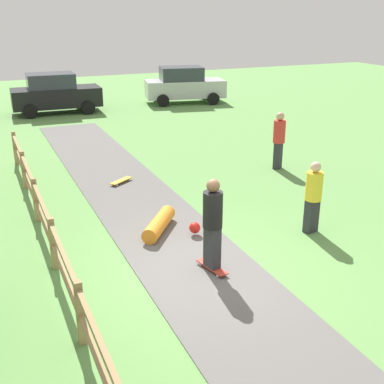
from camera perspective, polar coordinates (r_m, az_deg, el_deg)
The scene contains 10 objects.
ground_plane at distance 9.96m, azimuth 0.95°, elevation -9.12°, with size 60.00×60.00×0.00m, color #60934C.
asphalt_path at distance 9.95m, azimuth 0.95°, elevation -9.07°, with size 2.40×28.00×0.02m, color #605E5B.
wooden_fence at distance 9.00m, azimuth -14.43°, elevation -8.43°, with size 0.12×18.12×1.10m.
skater_riding at distance 9.50m, azimuth 2.38°, elevation -3.29°, with size 0.45×0.82×1.91m.
skater_fallen at distance 11.53m, azimuth -3.46°, elevation -3.72°, with size 1.39×1.38×0.36m.
skateboard_loose at distance 14.85m, azimuth -8.13°, elevation 1.29°, with size 0.78×0.61×0.08m.
bystander_yellow at distance 11.59m, azimuth 13.73°, elevation -0.24°, with size 0.46×0.46×1.69m.
bystander_red at distance 16.09m, azimuth 9.94°, elevation 6.15°, with size 0.53×0.53×1.83m.
parked_car_black at distance 25.50m, azimuth -15.41°, elevation 10.84°, with size 4.26×2.13×1.92m.
parked_car_silver at distance 27.33m, azimuth -0.91°, elevation 12.16°, with size 4.46×2.64×1.92m.
Camera 1 is at (-3.63, -7.86, 4.92)m, focal length 46.55 mm.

